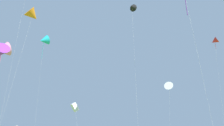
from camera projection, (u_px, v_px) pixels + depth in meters
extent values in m
cone|color=red|center=(215.00, 41.00, 49.69)|extent=(2.49, 2.44, 2.03)
cylinder|color=maroon|center=(215.00, 46.00, 49.26)|extent=(0.05, 0.05, 1.82)
cylinder|color=#B2B2B7|center=(220.00, 85.00, 45.52)|extent=(1.97, 0.97, 22.93)
cone|color=black|center=(132.00, 7.00, 42.59)|extent=(2.26, 2.28, 1.88)
cylinder|color=#B2B2B7|center=(135.00, 64.00, 37.22)|extent=(0.03, 2.13, 26.87)
cube|color=white|center=(75.00, 107.00, 54.48)|extent=(2.51, 2.32, 2.60)
cylinder|color=#B2B2B7|center=(77.00, 121.00, 52.57)|extent=(1.70, 1.42, 7.63)
cylinder|color=#63238B|center=(186.00, 5.00, 31.33)|extent=(0.09, 0.09, 3.92)
cylinder|color=#B2B2B7|center=(198.00, 54.00, 27.30)|extent=(0.23, 2.40, 23.22)
cone|color=pink|center=(2.00, 49.00, 37.36)|extent=(4.12, 4.15, 3.38)
cylinder|color=#A9627C|center=(1.00, 58.00, 36.79)|extent=(0.08, 0.08, 2.12)
cone|color=#1EB7CC|center=(44.00, 40.00, 62.20)|extent=(4.65, 4.59, 3.78)
cylinder|color=teal|center=(43.00, 50.00, 61.07)|extent=(0.09, 0.09, 5.42)
cylinder|color=#B2B2B7|center=(39.00, 84.00, 57.32)|extent=(0.67, 0.53, 28.55)
cone|color=orange|center=(33.00, 15.00, 44.64)|extent=(4.44, 4.54, 3.68)
cylinder|color=#B2B2B7|center=(17.00, 69.00, 39.57)|extent=(2.36, 1.73, 26.33)
cone|color=purple|center=(1.00, 52.00, 31.09)|extent=(3.23, 3.28, 2.67)
cone|color=white|center=(169.00, 87.00, 61.87)|extent=(3.89, 4.04, 3.40)
cylinder|color=#B2B2B7|center=(170.00, 111.00, 59.18)|extent=(1.48, 0.81, 14.33)
cylinder|color=#B2B2B7|center=(15.00, 49.00, 41.13)|extent=(0.63, 0.77, 35.46)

